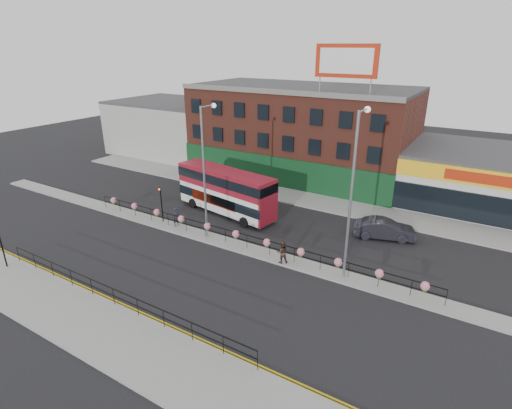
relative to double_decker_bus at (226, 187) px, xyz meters
The scene contains 19 objects.
ground 7.18m from the double_decker_bus, 48.61° to the right, with size 120.00×120.00×0.00m, color black.
south_pavement 17.77m from the double_decker_bus, 75.41° to the right, with size 60.00×4.00×0.15m, color gray.
north_pavement 8.62m from the double_decker_bus, 57.53° to the left, with size 60.00×4.00×0.15m, color gray.
median 7.15m from the double_decker_bus, 48.61° to the right, with size 60.00×1.60×0.15m, color gray.
yellow_line_inner 15.59m from the double_decker_bus, 73.25° to the right, with size 60.00×0.10×0.01m, color gold.
yellow_line_outer 15.76m from the double_decker_bus, 73.44° to the right, with size 60.00×0.10×0.01m, color gold.
brick_building 15.15m from the double_decker_bus, 88.33° to the left, with size 25.00×12.21×10.30m.
supermarket 25.27m from the double_decker_bus, 36.04° to the left, with size 15.00×12.25×5.30m.
warehouse_west 24.86m from the double_decker_bus, 142.93° to the left, with size 15.50×12.00×7.30m.
billboard 16.13m from the double_decker_bus, 55.14° to the left, with size 6.00×0.29×4.40m.
median_railing 6.87m from the double_decker_bus, 48.61° to the right, with size 30.04×0.56×1.23m.
south_railing 15.41m from the double_decker_bus, 80.86° to the right, with size 20.04×0.05×1.12m.
double_decker_bus is the anchor object (origin of this frame).
car 14.16m from the double_decker_bus, ahead, with size 5.11×3.12×1.59m, color #292832.
pedestrian_a 5.35m from the double_decker_bus, 111.86° to the right, with size 0.55×0.67×1.59m, color #22232C.
pedestrian_b 10.48m from the double_decker_bus, 32.50° to the right, with size 1.03×0.99×1.68m, color #3F2B24.
lamp_column_west 6.31m from the double_decker_bus, 71.19° to the right, with size 0.37×1.83×10.43m.
lamp_column_east 14.57m from the double_decker_bus, 19.95° to the right, with size 0.40×1.94×11.03m.
traffic_light_median 5.85m from the double_decker_bus, 127.56° to the right, with size 0.15×0.28×3.65m.
Camera 1 is at (15.59, -22.80, 14.66)m, focal length 28.00 mm.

